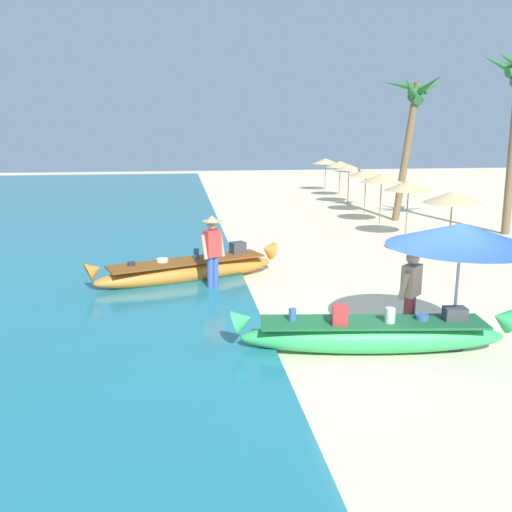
% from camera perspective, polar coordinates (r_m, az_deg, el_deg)
% --- Properties ---
extents(ground_plane, '(80.00, 80.00, 0.00)m').
position_cam_1_polar(ground_plane, '(9.66, 14.62, -8.81)').
color(ground_plane, beige).
extents(boat_green_foreground, '(4.62, 1.20, 0.83)m').
position_cam_1_polar(boat_green_foreground, '(9.06, 12.23, -8.12)').
color(boat_green_foreground, '#38B760').
rests_on(boat_green_foreground, ground).
extents(boat_orange_midground, '(4.62, 2.23, 0.84)m').
position_cam_1_polar(boat_orange_midground, '(12.89, -7.13, -1.47)').
color(boat_orange_midground, orange).
rests_on(boat_orange_midground, ground).
extents(person_vendor_hatted, '(0.57, 0.47, 1.73)m').
position_cam_1_polar(person_vendor_hatted, '(11.98, -4.62, 0.85)').
color(person_vendor_hatted, '#3D5BA8').
rests_on(person_vendor_hatted, ground).
extents(person_tourist_customer, '(0.53, 0.51, 1.59)m').
position_cam_1_polar(person_tourist_customer, '(9.43, 16.01, -3.65)').
color(person_tourist_customer, '#B2383D').
rests_on(person_tourist_customer, ground).
extents(patio_umbrella_large, '(2.36, 2.36, 2.11)m').
position_cam_1_polar(patio_umbrella_large, '(9.17, 20.89, 2.06)').
color(patio_umbrella_large, '#B7B7BC').
rests_on(patio_umbrella_large, ground).
extents(parasol_row_0, '(1.60, 1.60, 1.91)m').
position_cam_1_polar(parasol_row_0, '(15.76, 20.07, 5.84)').
color(parasol_row_0, '#8E6B47').
rests_on(parasol_row_0, ground).
extents(parasol_row_1, '(1.60, 1.60, 1.91)m').
position_cam_1_polar(parasol_row_1, '(18.60, 15.84, 7.15)').
color(parasol_row_1, '#8E6B47').
rests_on(parasol_row_1, ground).
extents(parasol_row_2, '(1.60, 1.60, 1.91)m').
position_cam_1_polar(parasol_row_2, '(21.26, 13.14, 8.01)').
color(parasol_row_2, '#8E6B47').
rests_on(parasol_row_2, ground).
extents(parasol_row_3, '(1.60, 1.60, 1.91)m').
position_cam_1_polar(parasol_row_3, '(23.86, 11.55, 8.62)').
color(parasol_row_3, '#8E6B47').
rests_on(parasol_row_3, ground).
extents(parasol_row_4, '(1.60, 1.60, 1.91)m').
position_cam_1_polar(parasol_row_4, '(26.87, 9.80, 9.18)').
color(parasol_row_4, '#8E6B47').
rests_on(parasol_row_4, ground).
extents(parasol_row_5, '(1.60, 1.60, 1.91)m').
position_cam_1_polar(parasol_row_5, '(29.65, 8.89, 9.57)').
color(parasol_row_5, '#8E6B47').
rests_on(parasol_row_5, ground).
extents(parasol_row_6, '(1.60, 1.60, 1.91)m').
position_cam_1_polar(parasol_row_6, '(32.37, 7.37, 9.91)').
color(parasol_row_6, '#8E6B47').
rests_on(parasol_row_6, ground).
extents(palm_tree_tall_inland, '(2.46, 2.87, 5.63)m').
position_cam_1_polar(palm_tree_tall_inland, '(22.39, 16.34, 14.93)').
color(palm_tree_tall_inland, brown).
rests_on(palm_tree_tall_inland, ground).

